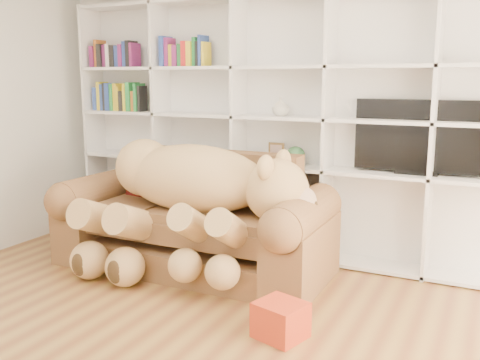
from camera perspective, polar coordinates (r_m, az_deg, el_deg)
The scene contains 13 objects.
wall_back at distance 5.11m, azimuth 5.35°, elevation 7.36°, with size 5.00×0.02×2.70m, color white.
bookshelf at distance 5.07m, azimuth 2.23°, elevation 6.87°, with size 4.43×0.35×2.40m.
sofa at distance 4.74m, azimuth -4.86°, elevation -4.85°, with size 2.38×1.03×1.00m.
teddy_bear at distance 4.46m, azimuth -5.48°, elevation -1.40°, with size 1.94×1.02×1.13m.
throw_pillow at distance 5.09m, azimuth -9.38°, elevation 0.37°, with size 0.47×0.15×0.47m, color #530E0E.
gift_box at distance 3.58m, azimuth 4.35°, elevation -14.66°, with size 0.29×0.28×0.24m, color red.
tv at distance 4.68m, azimuth 18.55°, elevation 4.32°, with size 1.05×0.18×0.62m.
picture_frame at distance 4.98m, azimuth 3.90°, elevation 2.90°, with size 0.15×0.03×0.19m, color brown.
green_vase at distance 4.92m, azimuth 5.95°, elevation 2.57°, with size 0.18×0.18×0.18m, color #2C5630.
figurine_tall at distance 5.42m, azimuth -5.47°, elevation 3.12°, with size 0.07×0.07×0.14m, color silver.
figurine_short at distance 5.33m, azimuth -3.89°, elevation 3.01°, with size 0.08×0.08×0.13m, color silver.
snow_globe at distance 5.20m, azimuth -1.21°, elevation 2.75°, with size 0.11×0.11×0.11m, color white.
shelf_vase at distance 4.93m, azimuth 4.36°, elevation 7.82°, with size 0.16×0.16×0.17m, color beige.
Camera 1 is at (1.81, -2.26, 1.66)m, focal length 40.00 mm.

